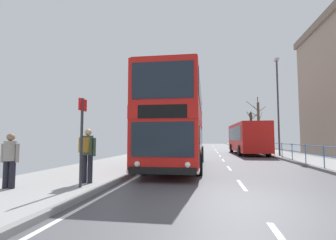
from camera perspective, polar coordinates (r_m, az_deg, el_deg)
name	(u,v)px	position (r m, az deg, el deg)	size (l,w,h in m)	color
ground	(225,203)	(6.34, 13.00, -18.03)	(15.80, 140.00, 0.20)	#4D4D52
double_decker_bus_main	(178,124)	(13.75, 2.33, -0.81)	(2.76, 10.47, 4.57)	red
background_bus_far_lane	(247,138)	(26.32, 17.71, -3.86)	(2.88, 9.85, 3.03)	red
pedestrian_railing_far_kerb	(278,147)	(21.81, 23.88, -5.71)	(0.05, 34.23, 1.09)	#386BA8
pedestrian_with_backpack	(87,151)	(8.43, -18.08, -6.80)	(0.54, 0.53, 1.73)	black
pedestrian_companion	(10,157)	(8.49, -32.55, -7.25)	(0.55, 0.37, 1.56)	black
bus_stop_sign_near	(82,132)	(7.80, -19.20, -2.57)	(0.08, 0.44, 2.62)	#2D2D33
street_lamp_far_side	(278,99)	(23.10, 23.92, 4.41)	(0.28, 0.60, 8.29)	#38383D
bare_tree_far_01	(258,124)	(37.14, 20.07, -0.83)	(2.74, 2.54, 7.06)	#4C3D2D
bare_tree_far_02	(251,129)	(43.55, 18.56, -1.91)	(1.73, 2.15, 5.97)	#423328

